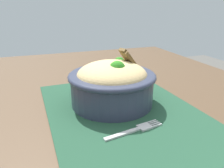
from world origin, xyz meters
TOP-DOWN VIEW (x-y plane):
  - table at (0.00, 0.00)m, footprint 1.37×0.97m
  - placemat at (0.01, -0.00)m, footprint 0.47×0.35m
  - bowl at (-0.04, -0.01)m, footprint 0.23×0.23m
  - fork at (0.09, -0.01)m, footprint 0.04×0.13m

SIDE VIEW (x-z plane):
  - table at x=0.00m, z-range 0.31..1.05m
  - placemat at x=0.01m, z-range 0.73..0.74m
  - fork at x=0.09m, z-range 0.74..0.74m
  - bowl at x=-0.04m, z-range 0.72..0.86m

